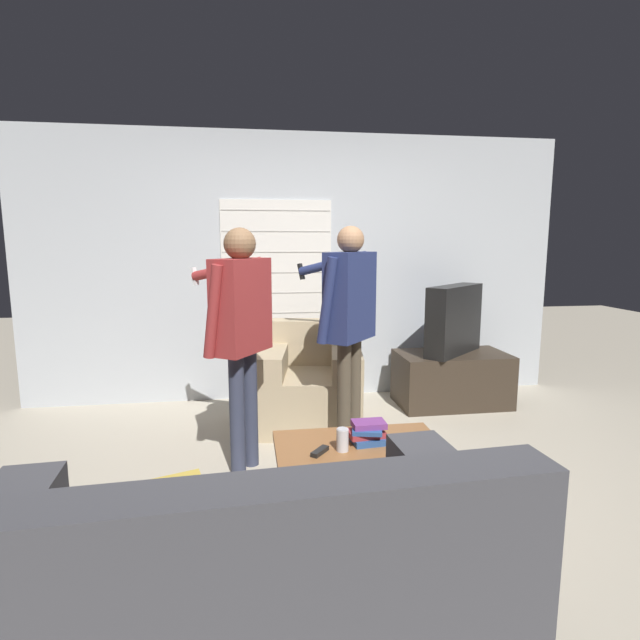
{
  "coord_description": "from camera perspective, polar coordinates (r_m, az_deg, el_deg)",
  "views": [
    {
      "loc": [
        -0.51,
        -2.81,
        1.54
      ],
      "look_at": [
        -0.0,
        0.54,
        1.0
      ],
      "focal_mm": 28.0,
      "sensor_mm": 36.0,
      "label": 1
    }
  ],
  "objects": [
    {
      "name": "ground_plane",
      "position": [
        3.24,
        1.58,
        -19.28
      ],
      "size": [
        16.0,
        16.0,
        0.0
      ],
      "primitive_type": "plane",
      "color": "#B2A893"
    },
    {
      "name": "spare_remote",
      "position": [
        2.75,
        -0.02,
        -14.78
      ],
      "size": [
        0.11,
        0.13,
        0.02
      ],
      "rotation": [
        0.0,
        0.0,
        -0.69
      ],
      "color": "black",
      "rests_on": "coffee_table"
    },
    {
      "name": "person_right_standing",
      "position": [
        3.58,
        3.27,
        1.09
      ],
      "size": [
        0.54,
        0.83,
        1.64
      ],
      "rotation": [
        0.0,
        0.0,
        0.87
      ],
      "color": "#4C4233",
      "rests_on": "ground_plane"
    },
    {
      "name": "wall_back",
      "position": [
        4.87,
        -2.63,
        5.93
      ],
      "size": [
        5.2,
        0.08,
        2.55
      ],
      "color": "#ADB2B7",
      "rests_on": "ground_plane"
    },
    {
      "name": "tv_stand",
      "position": [
        4.91,
        14.8,
        -6.52
      ],
      "size": [
        1.02,
        0.57,
        0.5
      ],
      "color": "#33281E",
      "rests_on": "ground_plane"
    },
    {
      "name": "couch_blue",
      "position": [
        2.01,
        -8.6,
        -28.31
      ],
      "size": [
        1.92,
        1.03,
        0.87
      ],
      "rotation": [
        0.0,
        0.0,
        0.06
      ],
      "color": "#424247",
      "rests_on": "ground_plane"
    },
    {
      "name": "coffee_table",
      "position": [
        2.86,
        4.73,
        -14.99
      ],
      "size": [
        0.94,
        0.63,
        0.41
      ],
      "color": "brown",
      "rests_on": "ground_plane"
    },
    {
      "name": "person_left_standing",
      "position": [
        3.29,
        -9.12,
        0.06
      ],
      "size": [
        0.57,
        0.8,
        1.62
      ],
      "rotation": [
        0.0,
        0.0,
        0.98
      ],
      "color": "#33384C",
      "rests_on": "ground_plane"
    },
    {
      "name": "soda_can",
      "position": [
        2.77,
        2.58,
        -13.5
      ],
      "size": [
        0.07,
        0.07,
        0.13
      ],
      "color": "silver",
      "rests_on": "coffee_table"
    },
    {
      "name": "tv",
      "position": [
        4.79,
        15.05,
        0.04
      ],
      "size": [
        0.71,
        0.66,
        0.64
      ],
      "rotation": [
        0.0,
        0.0,
        3.86
      ],
      "color": "black",
      "rests_on": "tv_stand"
    },
    {
      "name": "book_stack",
      "position": [
        2.89,
        5.46,
        -12.7
      ],
      "size": [
        0.22,
        0.19,
        0.12
      ],
      "color": "#284C89",
      "rests_on": "coffee_table"
    },
    {
      "name": "armchair_beige",
      "position": [
        4.26,
        -1.23,
        -7.24
      ],
      "size": [
        0.98,
        0.95,
        0.85
      ],
      "rotation": [
        0.0,
        0.0,
        2.98
      ],
      "color": "tan",
      "rests_on": "ground_plane"
    }
  ]
}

